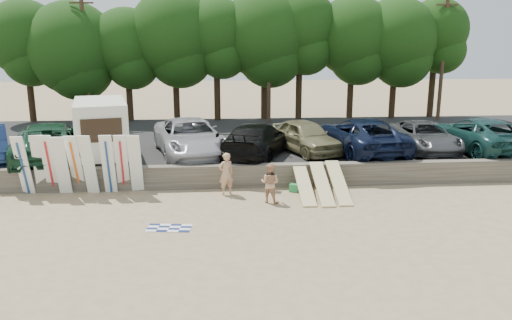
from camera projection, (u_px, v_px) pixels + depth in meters
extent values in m
plane|color=tan|center=(259.00, 209.00, 18.85)|extent=(120.00, 120.00, 0.00)
cube|color=#6B6356|center=(253.00, 176.00, 21.64)|extent=(44.00, 0.50, 1.00)
cube|color=#282828|center=(244.00, 144.00, 28.94)|extent=(44.00, 14.50, 0.70)
cylinder|color=#382616|center=(31.00, 94.00, 34.22)|extent=(0.44, 0.44, 3.81)
sphere|color=#1F4C15|center=(25.00, 38.00, 33.34)|extent=(5.10, 5.10, 5.10)
cylinder|color=#382616|center=(77.00, 97.00, 34.44)|extent=(0.44, 0.44, 3.36)
sphere|color=#1F4C15|center=(73.00, 48.00, 33.66)|extent=(6.27, 6.27, 6.27)
cylinder|color=#382616|center=(129.00, 95.00, 34.75)|extent=(0.44, 0.44, 3.53)
sphere|color=#1F4C15|center=(126.00, 44.00, 33.93)|extent=(4.92, 4.92, 4.92)
cylinder|color=#382616|center=(176.00, 91.00, 34.94)|extent=(0.44, 0.44, 3.97)
sphere|color=#1F4C15|center=(174.00, 34.00, 34.02)|extent=(6.08, 6.08, 6.08)
cylinder|color=#382616|center=(217.00, 91.00, 34.84)|extent=(0.44, 0.44, 4.07)
sphere|color=#1F4C15|center=(216.00, 32.00, 33.90)|extent=(4.72, 4.72, 4.72)
cylinder|color=#382616|center=(264.00, 91.00, 35.40)|extent=(0.44, 0.44, 3.98)
sphere|color=#1F4C15|center=(264.00, 34.00, 34.48)|extent=(6.19, 6.19, 6.19)
cylinder|color=#382616|center=(299.00, 88.00, 35.54)|extent=(0.44, 0.44, 4.37)
sphere|color=#1F4C15|center=(300.00, 26.00, 34.53)|extent=(5.09, 5.09, 5.09)
cylinder|color=#382616|center=(350.00, 91.00, 35.88)|extent=(0.44, 0.44, 3.90)
sphere|color=#1F4C15|center=(353.00, 36.00, 34.97)|extent=(5.57, 5.57, 5.57)
cylinder|color=#382616|center=(393.00, 91.00, 35.86)|extent=(0.44, 0.44, 3.79)
sphere|color=#1F4C15|center=(396.00, 38.00, 34.99)|extent=(5.67, 5.67, 5.67)
cylinder|color=#382616|center=(432.00, 88.00, 36.29)|extent=(0.44, 0.44, 4.20)
sphere|color=#1F4C15|center=(437.00, 30.00, 35.32)|extent=(4.42, 4.42, 4.42)
cylinder|color=#473321|center=(86.00, 56.00, 32.38)|extent=(0.26, 0.26, 9.00)
cube|color=#473321|center=(81.00, 3.00, 31.60)|extent=(1.50, 0.10, 0.10)
cylinder|color=#473321|center=(269.00, 55.00, 33.27)|extent=(0.26, 0.26, 9.00)
cube|color=#473321|center=(269.00, 4.00, 32.49)|extent=(1.50, 0.10, 0.10)
cylinder|color=#473321|center=(443.00, 55.00, 34.17)|extent=(0.26, 0.26, 9.00)
cube|color=#473321|center=(447.00, 5.00, 33.39)|extent=(1.50, 0.10, 0.10)
cube|color=silver|center=(101.00, 127.00, 23.06)|extent=(3.19, 4.84, 2.45)
cube|color=black|center=(102.00, 130.00, 20.93)|extent=(1.63, 0.43, 1.00)
cylinder|color=black|center=(76.00, 162.00, 21.67)|extent=(0.39, 0.77, 0.73)
cylinder|color=black|center=(131.00, 158.00, 22.36)|extent=(0.39, 0.77, 0.73)
cylinder|color=black|center=(78.00, 148.00, 24.35)|extent=(0.39, 0.77, 0.73)
cylinder|color=black|center=(127.00, 145.00, 25.04)|extent=(0.39, 0.77, 0.73)
imported|color=#163E29|center=(49.00, 142.00, 23.25)|extent=(4.48, 7.01, 1.80)
imported|color=#AFAEB4|center=(190.00, 138.00, 24.31)|extent=(4.32, 6.89, 1.78)
imported|color=black|center=(257.00, 140.00, 24.07)|extent=(4.26, 6.15, 1.65)
imported|color=olive|center=(305.00, 136.00, 25.03)|extent=(3.50, 5.15, 1.63)
imported|color=black|center=(362.00, 136.00, 24.82)|extent=(3.65, 6.67, 1.77)
imported|color=#414346|center=(425.00, 137.00, 25.34)|extent=(2.52, 5.33, 1.47)
imported|color=#153B39|center=(479.00, 134.00, 25.27)|extent=(3.19, 6.32, 1.72)
cube|color=white|center=(23.00, 166.00, 20.24)|extent=(0.56, 0.73, 2.54)
cube|color=white|center=(40.00, 164.00, 20.43)|extent=(0.60, 0.72, 2.55)
cube|color=white|center=(50.00, 164.00, 20.43)|extent=(0.51, 0.67, 2.54)
cube|color=white|center=(62.00, 166.00, 20.25)|extent=(0.53, 0.78, 2.52)
cube|color=white|center=(75.00, 164.00, 20.51)|extent=(0.59, 0.84, 2.51)
cube|color=white|center=(89.00, 165.00, 20.34)|extent=(0.60, 0.71, 2.55)
cube|color=white|center=(108.00, 164.00, 20.44)|extent=(0.51, 0.66, 2.55)
cube|color=white|center=(122.00, 163.00, 20.62)|extent=(0.55, 0.78, 2.52)
cube|color=white|center=(136.00, 164.00, 20.55)|extent=(0.52, 0.77, 2.52)
cube|color=#D7C887|center=(304.00, 184.00, 20.33)|extent=(0.56, 2.87, 1.01)
cube|color=#D7C887|center=(322.00, 183.00, 20.25)|extent=(0.56, 2.83, 1.12)
cube|color=#D7C887|center=(338.00, 182.00, 20.38)|extent=(0.56, 2.82, 1.15)
imported|color=tan|center=(226.00, 174.00, 20.46)|extent=(0.76, 0.64, 1.78)
imported|color=tan|center=(270.00, 183.00, 19.49)|extent=(0.96, 0.88, 1.58)
cube|color=green|center=(294.00, 188.00, 21.03)|extent=(0.47, 0.43, 0.32)
cube|color=orange|center=(321.00, 187.00, 21.37)|extent=(0.36, 0.33, 0.22)
plane|color=white|center=(169.00, 228.00, 17.00)|extent=(1.67, 1.67, 0.00)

